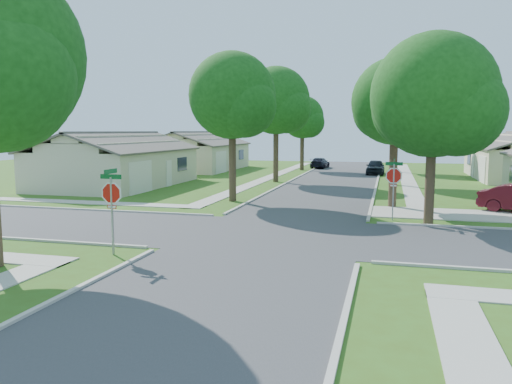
{
  "coord_description": "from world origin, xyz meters",
  "views": [
    {
      "loc": [
        4.44,
        -19.77,
        4.28
      ],
      "look_at": [
        -1.15,
        1.22,
        1.6
      ],
      "focal_mm": 35.0,
      "sensor_mm": 36.0,
      "label": 1
    }
  ],
  "objects_px": {
    "stop_sign_sw": "(112,197)",
    "stop_sign_ne": "(394,178)",
    "house_nw_far": "(198,156)",
    "car_curb_east": "(375,167)",
    "tree_e_far": "(393,114)",
    "tree_e_mid": "(395,105)",
    "tree_w_mid": "(277,104)",
    "tree_w_far": "(303,119)",
    "tree_ne_corner": "(435,101)",
    "tree_e_near": "(396,106)",
    "tree_w_near": "(233,100)",
    "car_curb_west": "(320,163)",
    "house_nw_near": "(118,166)"
  },
  "relations": [
    {
      "from": "tree_w_near",
      "to": "car_curb_west",
      "type": "relative_size",
      "value": 2.18
    },
    {
      "from": "tree_e_mid",
      "to": "house_nw_near",
      "type": "relative_size",
      "value": 0.68
    },
    {
      "from": "tree_e_near",
      "to": "house_nw_near",
      "type": "xyz_separation_m",
      "value": [
        -20.74,
        5.99,
        -4.13
      ]
    },
    {
      "from": "tree_e_near",
      "to": "tree_e_mid",
      "type": "relative_size",
      "value": 0.9
    },
    {
      "from": "tree_e_far",
      "to": "house_nw_near",
      "type": "height_order",
      "value": "tree_e_far"
    },
    {
      "from": "tree_w_near",
      "to": "car_curb_east",
      "type": "relative_size",
      "value": 2.11
    },
    {
      "from": "stop_sign_ne",
      "to": "tree_w_mid",
      "type": "height_order",
      "value": "tree_w_mid"
    },
    {
      "from": "tree_e_near",
      "to": "house_nw_near",
      "type": "distance_m",
      "value": 21.98
    },
    {
      "from": "tree_w_mid",
      "to": "tree_w_near",
      "type": "bearing_deg",
      "value": -90.02
    },
    {
      "from": "stop_sign_ne",
      "to": "tree_e_near",
      "type": "distance_m",
      "value": 5.62
    },
    {
      "from": "tree_e_near",
      "to": "tree_w_mid",
      "type": "bearing_deg",
      "value": 128.05
    },
    {
      "from": "tree_e_far",
      "to": "car_curb_west",
      "type": "relative_size",
      "value": 2.12
    },
    {
      "from": "tree_e_far",
      "to": "car_curb_west",
      "type": "bearing_deg",
      "value": 156.28
    },
    {
      "from": "tree_w_far",
      "to": "house_nw_near",
      "type": "height_order",
      "value": "tree_w_far"
    },
    {
      "from": "stop_sign_ne",
      "to": "tree_e_mid",
      "type": "height_order",
      "value": "tree_e_mid"
    },
    {
      "from": "tree_ne_corner",
      "to": "house_nw_far",
      "type": "bearing_deg",
      "value": 128.81
    },
    {
      "from": "stop_sign_sw",
      "to": "tree_ne_corner",
      "type": "height_order",
      "value": "tree_ne_corner"
    },
    {
      "from": "tree_e_near",
      "to": "tree_e_mid",
      "type": "distance_m",
      "value": 12.02
    },
    {
      "from": "stop_sign_ne",
      "to": "car_curb_east",
      "type": "relative_size",
      "value": 0.7
    },
    {
      "from": "tree_w_near",
      "to": "tree_w_far",
      "type": "relative_size",
      "value": 1.12
    },
    {
      "from": "tree_w_far",
      "to": "house_nw_far",
      "type": "xyz_separation_m",
      "value": [
        -11.34,
        -2.01,
        -3.99
      ]
    },
    {
      "from": "house_nw_far",
      "to": "tree_w_mid",
      "type": "bearing_deg",
      "value": -44.07
    },
    {
      "from": "tree_ne_corner",
      "to": "tree_e_mid",
      "type": "bearing_deg",
      "value": 95.45
    },
    {
      "from": "house_nw_far",
      "to": "car_curb_east",
      "type": "bearing_deg",
      "value": -3.78
    },
    {
      "from": "tree_w_mid",
      "to": "house_nw_far",
      "type": "relative_size",
      "value": 0.7
    },
    {
      "from": "tree_e_mid",
      "to": "tree_w_far",
      "type": "xyz_separation_m",
      "value": [
        -9.41,
        13.0,
        -0.75
      ]
    },
    {
      "from": "tree_e_far",
      "to": "stop_sign_ne",
      "type": "bearing_deg",
      "value": -90.1
    },
    {
      "from": "tree_w_far",
      "to": "stop_sign_sw",
      "type": "bearing_deg",
      "value": -90.07
    },
    {
      "from": "tree_w_near",
      "to": "house_nw_far",
      "type": "relative_size",
      "value": 0.66
    },
    {
      "from": "stop_sign_ne",
      "to": "tree_w_near",
      "type": "height_order",
      "value": "tree_w_near"
    },
    {
      "from": "tree_e_mid",
      "to": "house_nw_far",
      "type": "height_order",
      "value": "tree_e_mid"
    },
    {
      "from": "tree_e_far",
      "to": "tree_w_mid",
      "type": "xyz_separation_m",
      "value": [
        -9.39,
        -13.0,
        0.51
      ]
    },
    {
      "from": "tree_ne_corner",
      "to": "car_curb_west",
      "type": "height_order",
      "value": "tree_ne_corner"
    },
    {
      "from": "stop_sign_sw",
      "to": "car_curb_west",
      "type": "xyz_separation_m",
      "value": [
        1.5,
        42.2,
        -1.43
      ]
    },
    {
      "from": "tree_w_mid",
      "to": "house_nw_far",
      "type": "distance_m",
      "value": 16.56
    },
    {
      "from": "tree_ne_corner",
      "to": "car_curb_west",
      "type": "bearing_deg",
      "value": 106.02
    },
    {
      "from": "tree_ne_corner",
      "to": "house_nw_far",
      "type": "height_order",
      "value": "tree_ne_corner"
    },
    {
      "from": "tree_w_near",
      "to": "house_nw_far",
      "type": "bearing_deg",
      "value": 116.27
    },
    {
      "from": "stop_sign_ne",
      "to": "tree_e_far",
      "type": "bearing_deg",
      "value": 89.9
    },
    {
      "from": "tree_e_far",
      "to": "house_nw_far",
      "type": "distance_m",
      "value": 21.31
    },
    {
      "from": "stop_sign_sw",
      "to": "stop_sign_ne",
      "type": "distance_m",
      "value": 13.29
    },
    {
      "from": "stop_sign_ne",
      "to": "tree_e_near",
      "type": "relative_size",
      "value": 0.36
    },
    {
      "from": "house_nw_far",
      "to": "stop_sign_sw",
      "type": "bearing_deg",
      "value": -72.9
    },
    {
      "from": "tree_w_mid",
      "to": "car_curb_east",
      "type": "height_order",
      "value": "tree_w_mid"
    },
    {
      "from": "tree_w_far",
      "to": "tree_e_mid",
      "type": "bearing_deg",
      "value": -54.1
    },
    {
      "from": "tree_e_far",
      "to": "tree_e_mid",
      "type": "bearing_deg",
      "value": -89.98
    },
    {
      "from": "stop_sign_sw",
      "to": "stop_sign_ne",
      "type": "height_order",
      "value": "same"
    },
    {
      "from": "tree_e_near",
      "to": "tree_e_mid",
      "type": "bearing_deg",
      "value": 89.97
    },
    {
      "from": "tree_e_mid",
      "to": "tree_w_far",
      "type": "bearing_deg",
      "value": 125.9
    },
    {
      "from": "tree_w_far",
      "to": "tree_ne_corner",
      "type": "height_order",
      "value": "tree_ne_corner"
    }
  ]
}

